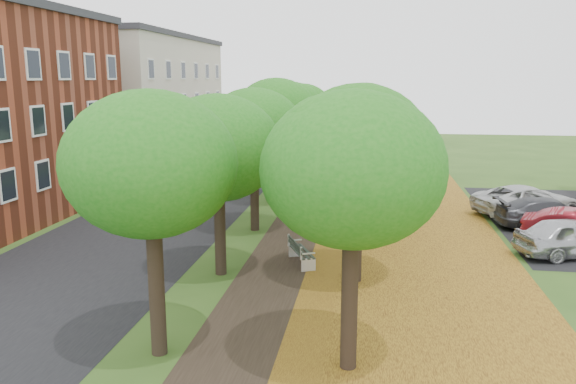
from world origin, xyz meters
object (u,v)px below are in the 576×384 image
(bench, at_px, (300,252))
(car_silver, at_px, (574,237))
(car_grey, at_px, (550,214))
(car_white, at_px, (528,201))

(bench, bearing_deg, car_silver, -99.73)
(bench, distance_m, car_grey, 12.81)
(bench, height_order, car_silver, car_silver)
(car_silver, bearing_deg, bench, 86.05)
(car_grey, bearing_deg, car_silver, 168.88)
(car_grey, relative_size, car_white, 0.89)
(bench, xyz_separation_m, car_grey, (10.88, 6.76, 0.24))
(car_silver, height_order, car_white, car_silver)
(car_white, bearing_deg, bench, 109.15)
(car_silver, relative_size, car_white, 0.82)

